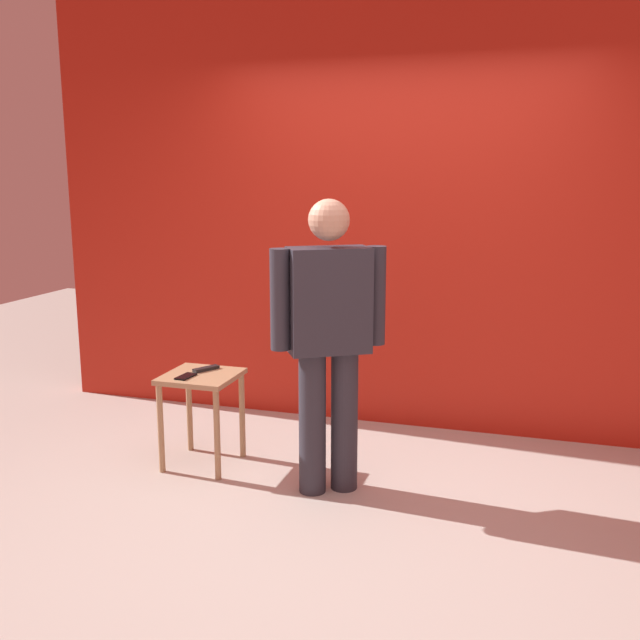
% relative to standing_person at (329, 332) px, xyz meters
% --- Properties ---
extents(ground_plane, '(12.00, 12.00, 0.00)m').
position_rel_standing_person_xyz_m(ground_plane, '(0.12, -0.29, -0.90)').
color(ground_plane, '#B7B2A8').
extents(back_wall_red, '(5.12, 0.12, 3.40)m').
position_rel_standing_person_xyz_m(back_wall_red, '(0.12, 1.23, 0.79)').
color(back_wall_red, red).
rests_on(back_wall_red, ground_plane).
extents(standing_person, '(0.60, 0.42, 1.62)m').
position_rel_standing_person_xyz_m(standing_person, '(0.00, 0.00, 0.00)').
color(standing_person, '#2D2D38').
rests_on(standing_person, ground_plane).
extents(side_table, '(0.42, 0.42, 0.57)m').
position_rel_standing_person_xyz_m(side_table, '(-0.83, 0.12, -0.45)').
color(side_table, tan).
rests_on(side_table, ground_plane).
extents(cell_phone, '(0.08, 0.15, 0.01)m').
position_rel_standing_person_xyz_m(cell_phone, '(-0.88, 0.03, -0.33)').
color(cell_phone, black).
rests_on(cell_phone, side_table).
extents(tv_remote, '(0.12, 0.17, 0.02)m').
position_rel_standing_person_xyz_m(tv_remote, '(-0.84, 0.21, -0.33)').
color(tv_remote, black).
rests_on(tv_remote, side_table).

